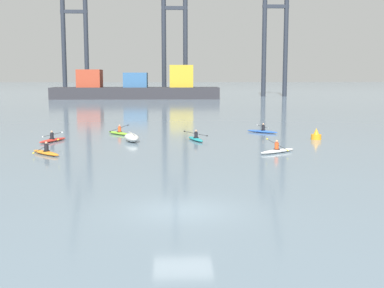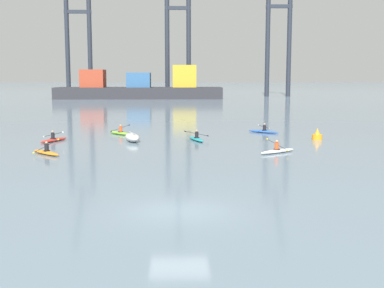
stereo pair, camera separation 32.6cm
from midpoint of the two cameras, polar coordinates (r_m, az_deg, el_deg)
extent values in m
plane|color=slate|center=(21.47, -0.98, -7.45)|extent=(800.00, 800.00, 0.00)
cube|color=#28282D|center=(123.93, -5.87, 5.70)|extent=(39.75, 8.38, 2.74)
cube|color=#993823|center=(125.11, -10.93, 7.21)|extent=(5.57, 5.87, 4.20)
cube|color=#2D5684|center=(123.87, -5.89, 7.14)|extent=(5.57, 5.87, 3.48)
cube|color=#B29323|center=(123.58, -0.79, 7.59)|extent=(5.57, 5.87, 5.26)
cylinder|color=#232833|center=(142.45, -13.69, 10.50)|extent=(1.20, 1.20, 26.24)
cylinder|color=#232833|center=(141.37, -11.28, 10.60)|extent=(1.20, 1.20, 26.24)
cube|color=#232833|center=(142.66, -12.60, 14.24)|extent=(7.16, 0.90, 0.90)
cylinder|color=#232833|center=(134.88, -2.72, 11.00)|extent=(1.20, 1.20, 26.79)
cylinder|color=#232833|center=(134.91, -0.31, 11.00)|extent=(1.20, 1.20, 26.79)
cube|color=#232833|center=(135.73, -1.53, 14.96)|extent=(6.77, 0.90, 0.90)
cylinder|color=#232833|center=(138.10, 8.52, 11.01)|extent=(1.20, 1.20, 27.57)
cylinder|color=#232833|center=(139.22, 10.87, 10.93)|extent=(1.20, 1.20, 27.57)
cube|color=#232833|center=(139.53, 9.79, 14.93)|extent=(6.92, 0.90, 0.90)
ellipsoid|color=beige|center=(43.63, -6.47, 0.72)|extent=(1.86, 2.81, 0.70)
cube|color=beige|center=(43.58, -6.48, 1.22)|extent=(0.67, 1.87, 0.06)
cylinder|color=orange|center=(46.09, 14.01, 0.76)|extent=(0.90, 0.90, 0.45)
cone|color=orange|center=(46.03, 14.03, 1.38)|extent=(0.50, 0.49, 0.55)
ellipsoid|color=#2856B2|center=(50.52, 8.18, 1.39)|extent=(2.97, 2.67, 0.26)
torus|color=black|center=(50.46, 8.28, 1.54)|extent=(0.69, 0.69, 0.05)
cylinder|color=black|center=(50.43, 8.28, 1.81)|extent=(0.30, 0.30, 0.50)
sphere|color=tan|center=(50.40, 8.29, 2.21)|extent=(0.19, 0.19, 0.19)
cylinder|color=black|center=(50.45, 8.24, 1.93)|extent=(1.37, 1.58, 0.50)
ellipsoid|color=silver|center=(49.55, 7.64, 2.11)|extent=(0.16, 0.18, 0.15)
ellipsoid|color=silver|center=(51.35, 8.82, 1.76)|extent=(0.16, 0.18, 0.15)
ellipsoid|color=silver|center=(37.62, 9.79, -0.79)|extent=(3.11, 2.47, 0.26)
torus|color=black|center=(37.53, 9.69, -0.59)|extent=(0.68, 0.68, 0.05)
cylinder|color=#DB471E|center=(37.49, 9.70, -0.23)|extent=(0.30, 0.30, 0.50)
sphere|color=tan|center=(37.45, 9.71, 0.30)|extent=(0.19, 0.19, 0.19)
cylinder|color=black|center=(37.52, 9.75, -0.07)|extent=(1.20, 1.66, 0.65)
ellipsoid|color=yellow|center=(38.16, 8.66, 0.55)|extent=(0.15, 0.19, 0.16)
ellipsoid|color=yellow|center=(36.89, 10.89, -0.71)|extent=(0.15, 0.19, 0.16)
ellipsoid|color=teal|center=(44.08, 0.70, 0.56)|extent=(1.51, 3.43, 0.26)
torus|color=black|center=(43.97, 0.74, 0.72)|extent=(0.61, 0.61, 0.05)
cylinder|color=black|center=(43.94, 0.74, 1.03)|extent=(0.30, 0.30, 0.50)
sphere|color=tan|center=(43.90, 0.74, 1.49)|extent=(0.19, 0.19, 0.19)
cylinder|color=black|center=(43.98, 0.72, 1.17)|extent=(1.99, 0.60, 0.50)
ellipsoid|color=black|center=(43.64, -0.55, 1.43)|extent=(0.20, 0.09, 0.15)
ellipsoid|color=black|center=(44.34, 1.98, 0.92)|extent=(0.20, 0.09, 0.15)
ellipsoid|color=red|center=(44.98, -15.00, 0.44)|extent=(2.03, 3.32, 0.26)
torus|color=black|center=(44.88, -15.08, 0.60)|extent=(0.65, 0.65, 0.05)
cylinder|color=black|center=(44.85, -15.09, 0.90)|extent=(0.30, 0.30, 0.50)
sphere|color=tan|center=(44.82, -15.11, 1.35)|extent=(0.19, 0.19, 0.19)
cylinder|color=black|center=(44.88, -15.06, 1.04)|extent=(1.86, 0.93, 0.51)
ellipsoid|color=silver|center=(45.56, -16.05, 0.80)|extent=(0.20, 0.12, 0.15)
ellipsoid|color=silver|center=(44.22, -14.04, 1.29)|extent=(0.20, 0.12, 0.15)
ellipsoid|color=#7ABC2D|center=(49.10, -7.85, 1.22)|extent=(2.65, 2.99, 0.26)
torus|color=black|center=(49.01, -7.79, 1.37)|extent=(0.69, 0.69, 0.05)
cylinder|color=#DB471E|center=(48.98, -7.79, 1.65)|extent=(0.30, 0.30, 0.50)
sphere|color=tan|center=(48.95, -7.80, 2.06)|extent=(0.19, 0.19, 0.19)
cylinder|color=black|center=(49.01, -7.83, 1.77)|extent=(1.59, 1.35, 0.50)
ellipsoid|color=black|center=(48.47, -8.83, 1.41)|extent=(0.18, 0.16, 0.15)
ellipsoid|color=black|center=(49.57, -6.86, 2.13)|extent=(0.18, 0.16, 0.15)
ellipsoid|color=orange|center=(37.81, -15.76, -0.93)|extent=(2.74, 2.91, 0.26)
torus|color=black|center=(37.71, -15.69, -0.73)|extent=(0.69, 0.69, 0.05)
cylinder|color=black|center=(37.67, -15.70, -0.37)|extent=(0.30, 0.30, 0.50)
sphere|color=tan|center=(37.63, -15.72, 0.16)|extent=(0.19, 0.19, 0.19)
cylinder|color=black|center=(37.70, -15.75, -0.21)|extent=(1.47, 1.36, 0.80)
ellipsoid|color=yellow|center=(37.31, -17.04, -0.94)|extent=(0.18, 0.17, 0.17)
ellipsoid|color=yellow|center=(38.13, -14.48, 0.50)|extent=(0.18, 0.17, 0.17)
camera|label=1|loc=(0.16, -89.75, 0.03)|focal=47.71mm
camera|label=2|loc=(0.16, 90.25, -0.03)|focal=47.71mm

